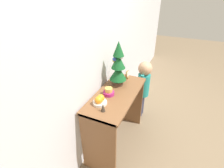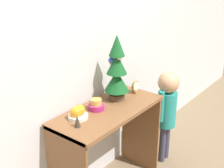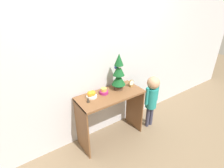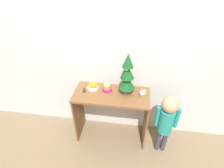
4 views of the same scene
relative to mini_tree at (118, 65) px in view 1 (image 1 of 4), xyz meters
The scene contains 9 objects.
ground_plane 1.11m from the mini_tree, 123.58° to the right, with size 12.00×12.00×0.00m, color #7A664C.
back_wall 0.34m from the mini_tree, 132.37° to the left, with size 7.00×0.05×2.50m, color silver.
console_table 0.51m from the mini_tree, 161.94° to the right, with size 0.98×0.44×0.80m.
mini_tree is the anchor object (origin of this frame).
fruit_bowl 0.50m from the mini_tree, behind, with size 0.15×0.15×0.10m.
singing_bowl 0.34m from the mini_tree, behind, with size 0.13×0.13×0.09m.
desk_clock 0.30m from the mini_tree, 13.06° to the right, with size 0.09×0.04×0.11m.
figurine 0.59m from the mini_tree, behind, with size 0.05×0.05×0.09m.
child_figure 0.72m from the mini_tree, 21.40° to the right, with size 0.28×0.20×0.94m.
Camera 1 is at (-1.56, -0.43, 1.89)m, focal length 28.00 mm.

